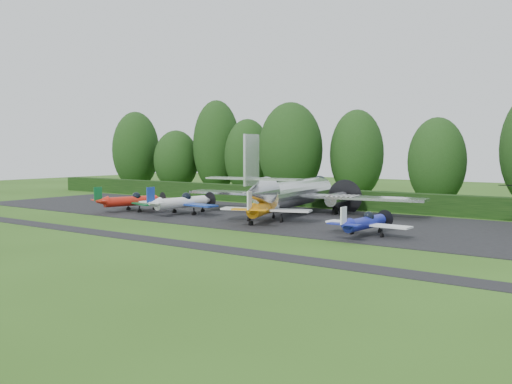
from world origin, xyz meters
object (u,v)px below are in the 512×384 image
Objects in this scene: light_plane_red at (131,201)px; light_plane_white at (182,202)px; light_plane_orange at (264,208)px; transport_plane at (294,192)px; light_plane_blue at (365,223)px.

light_plane_red is 6.01m from light_plane_white.
light_plane_white reaches higher than light_plane_red.
light_plane_red is 15.80m from light_plane_orange.
light_plane_white is 9.86m from light_plane_orange.
transport_plane is 3.60× the size of light_plane_blue.
transport_plane reaches higher than light_plane_white.
light_plane_white is 1.18× the size of light_plane_blue.
light_plane_blue is at bearing -27.87° from transport_plane.
light_plane_orange is (1.14, -6.54, -0.92)m from transport_plane.
transport_plane is 3.30× the size of light_plane_red.
light_plane_orange is at bearing -71.17° from transport_plane.
light_plane_orange reaches higher than light_plane_red.
light_plane_red is at bearing 175.60° from light_plane_blue.
light_plane_white is (-8.72, -6.45, -0.97)m from transport_plane.
light_plane_blue is (10.53, -2.18, -0.24)m from light_plane_orange.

